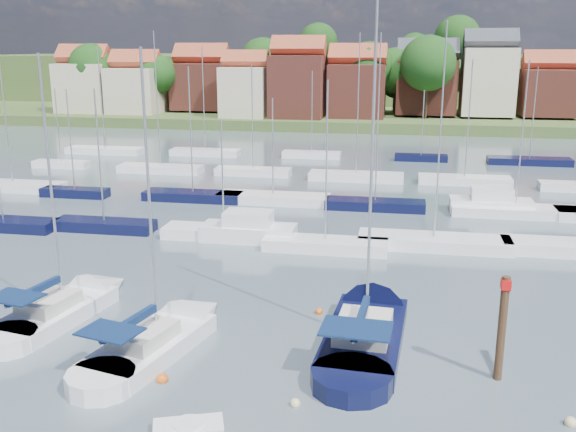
# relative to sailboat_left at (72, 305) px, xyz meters

# --- Properties ---
(ground) EXTENTS (260.00, 260.00, 0.00)m
(ground) POSITION_rel_sailboat_left_xyz_m (11.58, 34.68, -0.36)
(ground) COLOR #45575E
(ground) RESTS_ON ground
(sailboat_left) EXTENTS (4.79, 11.31, 14.93)m
(sailboat_left) POSITION_rel_sailboat_left_xyz_m (0.00, 0.00, 0.00)
(sailboat_left) COLOR white
(sailboat_left) RESTS_ON ground
(sailboat_centre) EXTENTS (5.45, 11.60, 15.27)m
(sailboat_centre) POSITION_rel_sailboat_left_xyz_m (6.48, -2.70, -0.00)
(sailboat_centre) COLOR white
(sailboat_centre) RESTS_ON ground
(sailboat_navy) EXTENTS (4.32, 13.63, 18.54)m
(sailboat_navy) POSITION_rel_sailboat_left_xyz_m (16.08, 0.69, -0.01)
(sailboat_navy) COLOR black
(sailboat_navy) RESTS_ON ground
(tender) EXTENTS (2.85, 2.02, 0.56)m
(tender) POSITION_rel_sailboat_left_xyz_m (10.02, -9.83, -0.14)
(tender) COLOR white
(tender) RESTS_ON ground
(timber_piling) EXTENTS (0.40, 0.40, 6.99)m
(timber_piling) POSITION_rel_sailboat_left_xyz_m (21.90, -3.44, 1.12)
(timber_piling) COLOR #4C331E
(timber_piling) RESTS_ON ground
(buoy_b) EXTENTS (0.47, 0.47, 0.47)m
(buoy_b) POSITION_rel_sailboat_left_xyz_m (5.39, -8.62, -0.36)
(buoy_b) COLOR beige
(buoy_b) RESTS_ON ground
(buoy_c) EXTENTS (0.53, 0.53, 0.53)m
(buoy_c) POSITION_rel_sailboat_left_xyz_m (7.60, -6.28, -0.36)
(buoy_c) COLOR #D85914
(buoy_c) RESTS_ON ground
(buoy_d) EXTENTS (0.43, 0.43, 0.43)m
(buoy_d) POSITION_rel_sailboat_left_xyz_m (13.60, -7.17, -0.36)
(buoy_d) COLOR beige
(buoy_d) RESTS_ON ground
(buoy_e) EXTENTS (0.42, 0.42, 0.42)m
(buoy_e) POSITION_rel_sailboat_left_xyz_m (13.29, 2.19, -0.36)
(buoy_e) COLOR #D85914
(buoy_e) RESTS_ON ground
(buoy_f) EXTENTS (0.48, 0.48, 0.48)m
(buoy_f) POSITION_rel_sailboat_left_xyz_m (24.20, -6.60, -0.36)
(buoy_f) COLOR beige
(buoy_f) RESTS_ON ground
(marina_field) EXTENTS (79.62, 41.41, 15.93)m
(marina_field) POSITION_rel_sailboat_left_xyz_m (13.49, 29.83, 0.07)
(marina_field) COLOR white
(marina_field) RESTS_ON ground
(far_shore_town) EXTENTS (212.46, 90.00, 22.27)m
(far_shore_town) POSITION_rel_sailboat_left_xyz_m (13.81, 127.35, 4.25)
(far_shore_town) COLOR #475B2D
(far_shore_town) RESTS_ON ground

